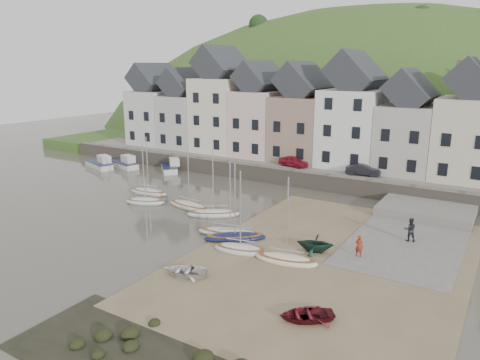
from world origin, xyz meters
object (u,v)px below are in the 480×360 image
Objects in this scene: sailboat_0 at (149,192)px; person_dark at (410,229)px; car_left at (293,161)px; rowboat_white at (185,270)px; rowboat_green at (315,243)px; rowboat_red at (306,314)px; person_red at (359,246)px; car_right at (363,170)px.

person_dark is at bearing 1.35° from sailboat_0.
rowboat_white is at bearing -158.51° from car_left.
rowboat_white is 17.54m from person_dark.
person_dark reaches higher than rowboat_green.
person_dark is 20.75m from car_left.
sailboat_0 reaches higher than car_left.
rowboat_red is at bearing -142.39° from car_left.
sailboat_0 reaches higher than rowboat_white.
rowboat_white is at bearing 43.49° from person_red.
person_red is at bearing -131.95° from car_left.
rowboat_white is at bearing -52.12° from rowboat_green.
car_right is (-2.27, 18.78, 1.46)m from rowboat_green.
person_dark is 0.50× the size of car_left.
rowboat_red is 1.88× the size of person_red.
rowboat_green is at bearing 12.27° from person_red.
rowboat_red is 0.80× the size of car_right.
person_red is (-0.12, 9.40, 0.54)m from rowboat_red.
car_right is (-5.26, 18.06, 1.30)m from person_red.
rowboat_green is at bearing 24.87° from person_dark.
car_right is at bearing -81.10° from person_dark.
car_right is at bearing -78.95° from car_left.
sailboat_0 is at bearing -20.06° from person_dark.
rowboat_green is at bearing 179.23° from car_right.
person_red is 18.85m from car_right.
sailboat_0 is at bearing -119.88° from rowboat_green.
person_red reaches higher than rowboat_red.
sailboat_0 reaches higher than car_right.
person_dark is at bearing -157.36° from car_right.
sailboat_0 is 4.02× the size of person_red.
sailboat_0 reaches higher than rowboat_red.
car_left is at bearing 170.12° from rowboat_red.
person_red is (23.87, -4.31, 0.64)m from sailboat_0.
car_right reaches higher than rowboat_red.
car_left is (-13.61, 18.06, 1.32)m from person_red.
car_right reaches higher than rowboat_white.
sailboat_0 is 1.72× the size of car_right.
sailboat_0 reaches higher than person_red.
rowboat_white is 1.12× the size of rowboat_green.
person_red reaches higher than rowboat_white.
rowboat_red is 1.60× the size of person_dark.
person_dark is at bearing 119.95° from rowboat_green.
sailboat_0 is 2.14× the size of rowboat_red.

